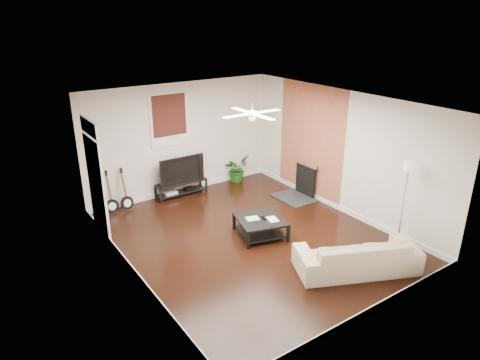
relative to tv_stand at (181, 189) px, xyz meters
name	(u,v)px	position (x,y,z in m)	size (l,w,h in m)	color
room	(252,174)	(0.17, -2.78, 1.22)	(5.01, 6.01, 2.81)	black
brick_accent	(310,142)	(2.66, -1.78, 1.22)	(0.02, 2.20, 2.80)	#B55D3A
fireplace	(300,180)	(2.37, -1.78, 0.28)	(0.80, 1.10, 0.92)	black
window_back	(169,119)	(-0.13, 0.19, 1.77)	(1.00, 0.06, 1.30)	#3D1710
door_left	(97,178)	(-2.29, -0.88, 1.07)	(0.08, 1.00, 2.50)	white
tv_stand	(181,189)	(0.00, 0.00, 0.00)	(1.32, 0.35, 0.37)	black
tv	(180,169)	(0.00, 0.02, 0.53)	(1.18, 0.15, 0.68)	black
coffee_table	(260,227)	(0.39, -2.81, 0.01)	(0.92, 0.92, 0.39)	black
sofa	(357,254)	(1.04, -4.81, 0.13)	(2.17, 0.85, 0.63)	tan
floor_lamp	(403,206)	(2.37, -4.71, 0.70)	(0.29, 0.29, 1.77)	silver
potted_plant	(237,169)	(1.70, 0.02, 0.18)	(0.65, 0.56, 0.72)	#1B5317
guitar_left	(110,193)	(-1.80, -0.03, 0.32)	(0.31, 0.22, 1.02)	black
guitar_right	(126,190)	(-1.45, -0.06, 0.32)	(0.31, 0.22, 1.02)	black
ceiling_fan	(252,114)	(0.17, -2.78, 2.42)	(1.24, 1.24, 0.32)	white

